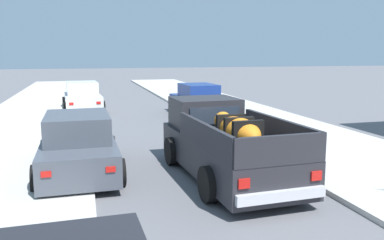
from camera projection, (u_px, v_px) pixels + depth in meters
sidewalk_left at (14, 145)px, 13.05m from camera, size 4.82×60.00×0.12m
sidewalk_right at (282, 130)px, 15.55m from camera, size 4.82×60.00×0.12m
curb_left at (47, 143)px, 13.32m from camera, size 0.16×60.00×0.10m
curb_right at (258, 132)px, 15.29m from camera, size 0.16×60.00×0.10m
pickup_truck at (224, 144)px, 9.88m from camera, size 2.39×5.29×1.80m
car_right_near at (198, 101)px, 19.58m from camera, size 2.19×4.33×1.54m
car_left_mid at (78, 146)px, 10.08m from camera, size 2.07×4.28×1.54m
car_left_far at (82, 97)px, 21.07m from camera, size 2.20×4.34×1.54m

